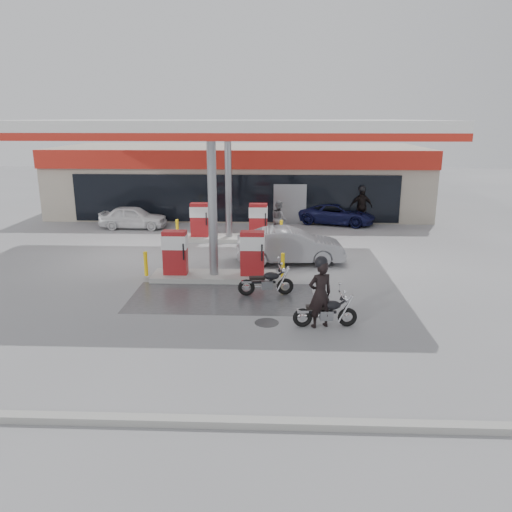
{
  "coord_description": "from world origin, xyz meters",
  "views": [
    {
      "loc": [
        2.22,
        -15.29,
        5.68
      ],
      "look_at": [
        1.58,
        0.84,
        1.2
      ],
      "focal_mm": 35.0,
      "sensor_mm": 36.0,
      "label": 1
    }
  ],
  "objects": [
    {
      "name": "ground",
      "position": [
        0.0,
        0.0,
        0.0
      ],
      "size": [
        90.0,
        90.0,
        0.0
      ],
      "primitive_type": "plane",
      "color": "gray",
      "rests_on": "ground"
    },
    {
      "name": "wet_patch",
      "position": [
        0.5,
        0.0,
        0.0
      ],
      "size": [
        6.0,
        3.0,
        0.0
      ],
      "primitive_type": "cube",
      "color": "#4C4C4F",
      "rests_on": "ground"
    },
    {
      "name": "drain_cover",
      "position": [
        2.0,
        -2.0,
        0.0
      ],
      "size": [
        0.7,
        0.7,
        0.01
      ],
      "primitive_type": "cylinder",
      "color": "#38383A",
      "rests_on": "ground"
    },
    {
      "name": "kerb",
      "position": [
        0.0,
        -7.0,
        0.07
      ],
      "size": [
        28.0,
        0.25,
        0.15
      ],
      "primitive_type": "cube",
      "color": "gray",
      "rests_on": "ground"
    },
    {
      "name": "store_building",
      "position": [
        0.01,
        15.94,
        2.01
      ],
      "size": [
        22.0,
        8.22,
        4.0
      ],
      "color": "#AEA492",
      "rests_on": "ground"
    },
    {
      "name": "canopy",
      "position": [
        0.0,
        5.0,
        5.27
      ],
      "size": [
        16.0,
        10.02,
        5.51
      ],
      "color": "silver",
      "rests_on": "ground"
    },
    {
      "name": "pump_island_near",
      "position": [
        0.0,
        2.0,
        0.71
      ],
      "size": [
        5.14,
        1.3,
        1.78
      ],
      "color": "#9E9E99",
      "rests_on": "ground"
    },
    {
      "name": "pump_island_far",
      "position": [
        0.0,
        8.0,
        0.71
      ],
      "size": [
        5.14,
        1.3,
        1.78
      ],
      "color": "#9E9E99",
      "rests_on": "ground"
    },
    {
      "name": "main_motorcycle",
      "position": [
        3.67,
        -2.19,
        0.41
      ],
      "size": [
        1.82,
        0.7,
        0.93
      ],
      "rotation": [
        0.0,
        0.0,
        0.07
      ],
      "color": "black",
      "rests_on": "ground"
    },
    {
      "name": "biker_main",
      "position": [
        3.48,
        -2.21,
        0.97
      ],
      "size": [
        0.83,
        0.69,
        1.94
      ],
      "primitive_type": "imported",
      "rotation": [
        0.0,
        0.0,
        3.53
      ],
      "color": "black",
      "rests_on": "ground"
    },
    {
      "name": "parked_motorcycle",
      "position": [
        1.96,
        0.34,
        0.42
      ],
      "size": [
        1.86,
        0.71,
        0.95
      ],
      "rotation": [
        0.0,
        0.0,
        0.13
      ],
      "color": "black",
      "rests_on": "ground"
    },
    {
      "name": "sedan_white",
      "position": [
        -5.33,
        10.46,
        0.6
      ],
      "size": [
        3.57,
        1.52,
        1.2
      ],
      "primitive_type": "imported",
      "rotation": [
        0.0,
        0.0,
        1.54
      ],
      "color": "white",
      "rests_on": "ground"
    },
    {
      "name": "attendant",
      "position": [
        2.39,
        9.0,
        0.87
      ],
      "size": [
        0.95,
        1.05,
        1.75
      ],
      "primitive_type": "imported",
      "rotation": [
        0.0,
        0.0,
        1.99
      ],
      "color": "slate",
      "rests_on": "ground"
    },
    {
      "name": "hatchback_silver",
      "position": [
        2.82,
        4.2,
        0.71
      ],
      "size": [
        4.4,
        1.81,
        1.42
      ],
      "primitive_type": "imported",
      "rotation": [
        0.0,
        0.0,
        1.64
      ],
      "color": "#93949A",
      "rests_on": "ground"
    },
    {
      "name": "parked_car_left",
      "position": [
        -5.72,
        14.0,
        0.67
      ],
      "size": [
        4.7,
        2.0,
        1.35
      ],
      "primitive_type": "imported",
      "rotation": [
        0.0,
        0.0,
        1.55
      ],
      "color": "#4C1015",
      "rests_on": "ground"
    },
    {
      "name": "parked_car_right",
      "position": [
        5.62,
        12.0,
        0.57
      ],
      "size": [
        4.51,
        3.06,
        1.15
      ],
      "primitive_type": "imported",
      "rotation": [
        0.0,
        0.0,
        1.26
      ],
      "color": "#141745",
      "rests_on": "ground"
    },
    {
      "name": "biker_walking",
      "position": [
        6.9,
        11.8,
        1.01
      ],
      "size": [
        1.19,
        0.52,
        2.02
      ],
      "primitive_type": "imported",
      "rotation": [
        0.0,
        0.0,
        0.02
      ],
      "color": "black",
      "rests_on": "ground"
    }
  ]
}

